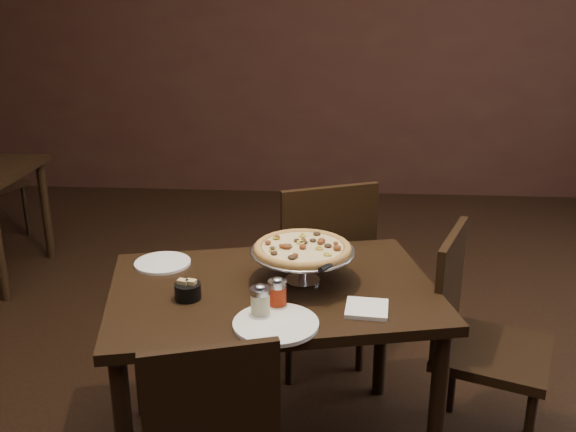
{
  "coord_description": "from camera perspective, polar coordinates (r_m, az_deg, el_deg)",
  "views": [
    {
      "loc": [
        0.18,
        -2.0,
        1.7
      ],
      "look_at": [
        0.03,
        0.1,
        0.96
      ],
      "focal_mm": 40.0,
      "sensor_mm": 36.0,
      "label": 1
    }
  ],
  "objects": [
    {
      "name": "plate_near",
      "position": [
        2.03,
        -1.09,
        -9.57
      ],
      "size": [
        0.27,
        0.27,
        0.01
      ],
      "primitive_type": "cylinder",
      "color": "white",
      "rests_on": "dining_table"
    },
    {
      "name": "serving_spatula",
      "position": [
        2.15,
        3.81,
        -4.35
      ],
      "size": [
        0.17,
        0.17,
        0.02
      ],
      "rotation": [
        0.0,
        0.0,
        -0.52
      ],
      "color": "#BBBBC2",
      "rests_on": "pizza_stand"
    },
    {
      "name": "napkin_stack",
      "position": [
        2.13,
        7.02,
        -8.18
      ],
      "size": [
        0.15,
        0.15,
        0.01
      ],
      "primitive_type": "cube",
      "rotation": [
        0.0,
        0.0,
        -0.09
      ],
      "color": "white",
      "rests_on": "dining_table"
    },
    {
      "name": "parmesan_shaker",
      "position": [
        2.06,
        -2.48,
        -7.61
      ],
      "size": [
        0.07,
        0.07,
        0.12
      ],
      "color": "beige",
      "rests_on": "dining_table"
    },
    {
      "name": "room",
      "position": [
        2.05,
        0.66,
        11.05
      ],
      "size": [
        6.04,
        7.04,
        2.84
      ],
      "color": "black",
      "rests_on": "ground"
    },
    {
      "name": "pepper_flake_shaker",
      "position": [
        2.11,
        -0.95,
        -6.91
      ],
      "size": [
        0.06,
        0.06,
        0.11
      ],
      "color": "maroon",
      "rests_on": "dining_table"
    },
    {
      "name": "chair_side",
      "position": [
        2.56,
        16.34,
        -10.11
      ],
      "size": [
        0.52,
        0.52,
        0.87
      ],
      "rotation": [
        0.0,
        0.0,
        1.2
      ],
      "color": "black",
      "rests_on": "ground"
    },
    {
      "name": "pizza_stand",
      "position": [
        2.27,
        1.3,
        -2.93
      ],
      "size": [
        0.37,
        0.37,
        0.15
      ],
      "color": "#BBBBC2",
      "rests_on": "dining_table"
    },
    {
      "name": "plate_left",
      "position": [
        2.5,
        -11.09,
        -4.12
      ],
      "size": [
        0.21,
        0.21,
        0.01
      ],
      "primitive_type": "cylinder",
      "color": "white",
      "rests_on": "dining_table"
    },
    {
      "name": "dining_table",
      "position": [
        2.32,
        -1.33,
        -8.34
      ],
      "size": [
        1.28,
        0.99,
        0.71
      ],
      "rotation": [
        0.0,
        0.0,
        0.22
      ],
      "color": "black",
      "rests_on": "ground"
    },
    {
      "name": "packet_caddy",
      "position": [
        2.21,
        -8.91,
        -6.57
      ],
      "size": [
        0.09,
        0.09,
        0.07
      ],
      "rotation": [
        0.0,
        0.0,
        -0.3
      ],
      "color": "black",
      "rests_on": "dining_table"
    },
    {
      "name": "chair_far",
      "position": [
        2.93,
        2.72,
        -4.65
      ],
      "size": [
        0.57,
        0.57,
        0.93
      ],
      "rotation": [
        0.0,
        0.0,
        3.53
      ],
      "color": "black",
      "rests_on": "ground"
    }
  ]
}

